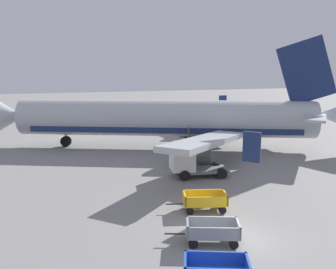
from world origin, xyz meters
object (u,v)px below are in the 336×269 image
(airplane, at_px, (175,119))
(baggage_cart_second_in_row, at_px, (212,231))
(service_truck_beside_carts, at_px, (188,163))
(baggage_cart_third_in_row, at_px, (205,201))

(airplane, distance_m, baggage_cart_second_in_row, 21.39)
(baggage_cart_second_in_row, bearing_deg, airplane, 75.68)
(baggage_cart_second_in_row, distance_m, service_truck_beside_carts, 10.99)
(baggage_cart_second_in_row, bearing_deg, baggage_cart_third_in_row, 71.52)
(baggage_cart_third_in_row, xyz_separation_m, service_truck_beside_carts, (1.57, 6.67, 0.50))
(airplane, distance_m, service_truck_beside_carts, 10.46)
(service_truck_beside_carts, bearing_deg, baggage_cart_second_in_row, -105.23)
(airplane, xyz_separation_m, baggage_cart_second_in_row, (-5.26, -20.59, -2.45))
(airplane, xyz_separation_m, baggage_cart_third_in_row, (-3.95, -16.67, -2.45))
(baggage_cart_third_in_row, height_order, service_truck_beside_carts, service_truck_beside_carts)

